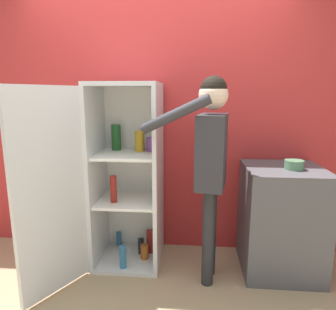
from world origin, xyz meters
TOP-DOWN VIEW (x-y plane):
  - ground_plane at (0.00, 0.00)m, footprint 12.00×12.00m
  - wall_back at (0.00, 0.98)m, footprint 7.00×0.06m
  - refrigerator at (-0.33, 0.57)m, footprint 0.93×1.09m
  - person at (0.50, 0.40)m, footprint 0.68×0.50m
  - counter at (1.14, 0.61)m, footprint 0.65×0.65m
  - bowl at (1.20, 0.55)m, footprint 0.15×0.15m

SIDE VIEW (x-z plane):
  - ground_plane at x=0.00m, z-range 0.00..0.00m
  - counter at x=1.14m, z-range 0.00..0.94m
  - refrigerator at x=-0.33m, z-range -0.01..1.64m
  - bowl at x=1.20m, z-range 0.94..1.02m
  - person at x=0.50m, z-range 0.26..1.95m
  - wall_back at x=0.00m, z-range 0.00..2.55m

